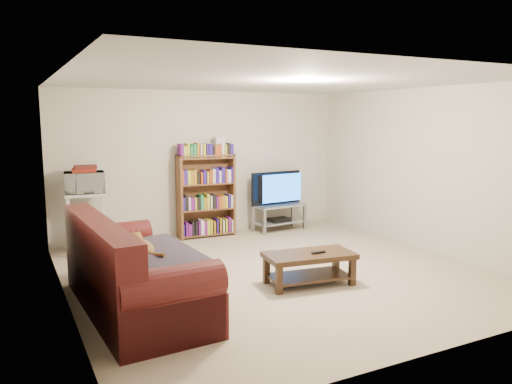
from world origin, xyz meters
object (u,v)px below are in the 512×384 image
bookshelf (206,194)px  sofa (128,279)px  coffee_table (309,263)px  tv_stand (279,213)px

bookshelf → sofa: bearing=-123.0°
sofa → coffee_table: bearing=-7.2°
tv_stand → bookshelf: bearing=167.0°
sofa → tv_stand: size_ratio=2.41×
sofa → tv_stand: bearing=35.1°
coffee_table → bookshelf: (-0.19, 2.84, 0.44)m
sofa → bookshelf: size_ratio=1.69×
tv_stand → bookshelf: bookshelf is taller
sofa → bookshelf: bookshelf is taller
bookshelf → coffee_table: bearing=-83.9°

